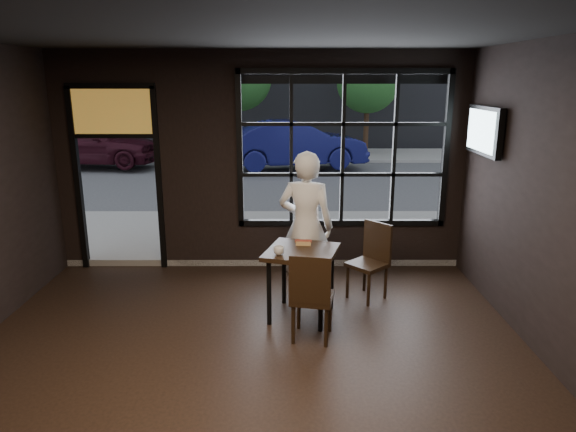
{
  "coord_description": "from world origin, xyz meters",
  "views": [
    {
      "loc": [
        0.39,
        -3.94,
        2.8
      ],
      "look_at": [
        0.4,
        2.2,
        1.15
      ],
      "focal_mm": 32.0,
      "sensor_mm": 36.0,
      "label": 1
    }
  ],
  "objects_px": {
    "chair_near": "(312,295)",
    "navy_car": "(294,144)",
    "cafe_table": "(301,283)",
    "man": "(306,226)"
  },
  "relations": [
    {
      "from": "chair_near",
      "to": "navy_car",
      "type": "bearing_deg",
      "value": -78.63
    },
    {
      "from": "chair_near",
      "to": "navy_car",
      "type": "height_order",
      "value": "navy_car"
    },
    {
      "from": "chair_near",
      "to": "navy_car",
      "type": "xyz_separation_m",
      "value": [
        -0.06,
        10.71,
        0.32
      ]
    },
    {
      "from": "chair_near",
      "to": "man",
      "type": "height_order",
      "value": "man"
    },
    {
      "from": "cafe_table",
      "to": "navy_car",
      "type": "height_order",
      "value": "navy_car"
    },
    {
      "from": "chair_near",
      "to": "navy_car",
      "type": "relative_size",
      "value": 0.23
    },
    {
      "from": "cafe_table",
      "to": "navy_car",
      "type": "bearing_deg",
      "value": 105.8
    },
    {
      "from": "cafe_table",
      "to": "navy_car",
      "type": "relative_size",
      "value": 0.19
    },
    {
      "from": "chair_near",
      "to": "man",
      "type": "bearing_deg",
      "value": -77.1
    },
    {
      "from": "navy_car",
      "to": "chair_near",
      "type": "bearing_deg",
      "value": 168.61
    }
  ]
}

